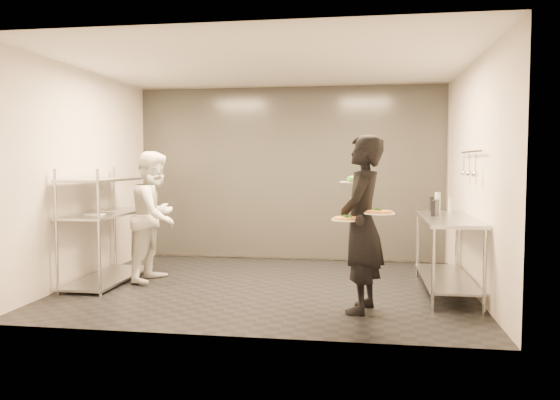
# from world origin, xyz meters

# --- Properties ---
(room_shell) EXTENTS (5.00, 4.00, 2.80)m
(room_shell) POSITION_xyz_m (0.00, 1.18, 1.40)
(room_shell) COLOR black
(room_shell) RESTS_ON ground
(pass_rack) EXTENTS (0.60, 1.60, 1.50)m
(pass_rack) POSITION_xyz_m (-2.15, -0.00, 0.77)
(pass_rack) COLOR #ADAFB4
(pass_rack) RESTS_ON ground
(prep_counter) EXTENTS (0.60, 1.80, 0.92)m
(prep_counter) POSITION_xyz_m (2.18, 0.00, 0.63)
(prep_counter) COLOR #ADAFB4
(prep_counter) RESTS_ON ground
(utensil_rail) EXTENTS (0.07, 1.20, 0.31)m
(utensil_rail) POSITION_xyz_m (2.43, -0.00, 1.55)
(utensil_rail) COLOR #ADAFB4
(utensil_rail) RESTS_ON room_shell
(waiter) EXTENTS (0.58, 0.76, 1.86)m
(waiter) POSITION_xyz_m (1.17, -0.98, 0.93)
(waiter) COLOR black
(waiter) RESTS_ON ground
(chef) EXTENTS (0.72, 0.89, 1.72)m
(chef) POSITION_xyz_m (-1.55, 0.16, 0.86)
(chef) COLOR white
(chef) RESTS_ON ground
(pizza_plate_near) EXTENTS (0.31, 0.31, 0.05)m
(pizza_plate_near) POSITION_xyz_m (1.02, -1.19, 1.00)
(pizza_plate_near) COLOR white
(pizza_plate_near) RESTS_ON waiter
(pizza_plate_far) EXTENTS (0.31, 0.31, 0.05)m
(pizza_plate_far) POSITION_xyz_m (1.34, -1.15, 1.07)
(pizza_plate_far) COLOR white
(pizza_plate_far) RESTS_ON waiter
(salad_plate) EXTENTS (0.30, 0.30, 0.07)m
(salad_plate) POSITION_xyz_m (1.07, -0.67, 1.38)
(salad_plate) COLOR white
(salad_plate) RESTS_ON waiter
(pos_monitor) EXTENTS (0.13, 0.27, 0.19)m
(pos_monitor) POSITION_xyz_m (2.06, 0.19, 1.02)
(pos_monitor) COLOR black
(pos_monitor) RESTS_ON prep_counter
(bottle_green) EXTENTS (0.07, 0.07, 0.26)m
(bottle_green) POSITION_xyz_m (2.15, 0.64, 1.05)
(bottle_green) COLOR gray
(bottle_green) RESTS_ON prep_counter
(bottle_clear) EXTENTS (0.06, 0.06, 0.20)m
(bottle_clear) POSITION_xyz_m (2.31, 0.63, 1.02)
(bottle_clear) COLOR gray
(bottle_clear) RESTS_ON prep_counter
(bottle_dark) EXTENTS (0.06, 0.06, 0.20)m
(bottle_dark) POSITION_xyz_m (2.09, 0.80, 1.02)
(bottle_dark) COLOR black
(bottle_dark) RESTS_ON prep_counter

